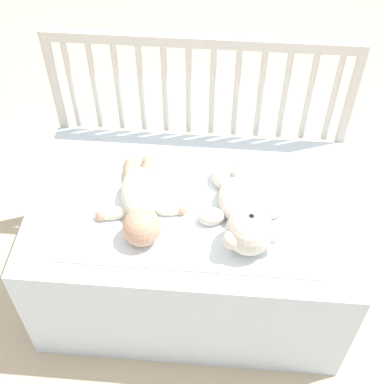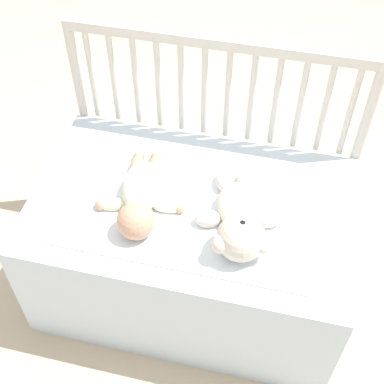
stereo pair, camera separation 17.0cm
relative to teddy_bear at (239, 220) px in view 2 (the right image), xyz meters
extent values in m
plane|color=#C6B293|center=(-0.17, 0.08, -0.55)|extent=(12.00, 12.00, 0.00)
cube|color=silver|center=(-0.17, 0.08, -0.30)|extent=(1.07, 0.67, 0.49)
cylinder|color=beige|center=(-0.68, 0.44, -0.10)|extent=(0.04, 0.04, 0.89)
cylinder|color=beige|center=(0.35, 0.44, -0.10)|extent=(0.04, 0.04, 0.89)
cube|color=beige|center=(-0.17, 0.44, 0.32)|extent=(1.03, 0.03, 0.04)
cylinder|color=beige|center=(-0.62, 0.44, 0.12)|extent=(0.02, 0.02, 0.36)
cylinder|color=beige|center=(-0.54, 0.44, 0.12)|extent=(0.02, 0.02, 0.36)
cylinder|color=beige|center=(-0.46, 0.44, 0.12)|extent=(0.02, 0.02, 0.36)
cylinder|color=beige|center=(-0.37, 0.44, 0.12)|extent=(0.02, 0.02, 0.36)
cylinder|color=beige|center=(-0.29, 0.44, 0.12)|extent=(0.02, 0.02, 0.36)
cylinder|color=beige|center=(-0.21, 0.44, 0.12)|extent=(0.02, 0.02, 0.36)
cylinder|color=beige|center=(-0.13, 0.44, 0.12)|extent=(0.02, 0.02, 0.36)
cylinder|color=beige|center=(-0.04, 0.44, 0.12)|extent=(0.02, 0.02, 0.36)
cylinder|color=beige|center=(0.04, 0.44, 0.12)|extent=(0.02, 0.02, 0.36)
cylinder|color=beige|center=(0.12, 0.44, 0.12)|extent=(0.02, 0.02, 0.36)
cylinder|color=beige|center=(0.21, 0.44, 0.12)|extent=(0.02, 0.02, 0.36)
cylinder|color=beige|center=(0.29, 0.44, 0.12)|extent=(0.02, 0.02, 0.36)
cube|color=white|center=(-0.17, 0.07, -0.06)|extent=(0.82, 0.51, 0.01)
ellipsoid|color=silver|center=(-0.02, 0.07, -0.02)|extent=(0.17, 0.21, 0.09)
sphere|color=silver|center=(0.02, -0.08, 0.01)|extent=(0.15, 0.15, 0.15)
sphere|color=beige|center=(0.02, -0.08, 0.06)|extent=(0.06, 0.06, 0.06)
sphere|color=black|center=(0.02, -0.08, 0.08)|extent=(0.02, 0.02, 0.02)
sphere|color=silver|center=(0.08, -0.09, 0.02)|extent=(0.06, 0.06, 0.06)
sphere|color=silver|center=(-0.03, -0.11, 0.02)|extent=(0.06, 0.06, 0.06)
ellipsoid|color=silver|center=(0.09, 0.05, -0.03)|extent=(0.10, 0.07, 0.06)
ellipsoid|color=silver|center=(-0.10, 0.01, -0.03)|extent=(0.10, 0.07, 0.06)
ellipsoid|color=silver|center=(-0.01, 0.20, -0.03)|extent=(0.08, 0.11, 0.06)
ellipsoid|color=silver|center=(-0.08, 0.18, -0.03)|extent=(0.08, 0.11, 0.06)
ellipsoid|color=#EAEACC|center=(-0.33, 0.07, -0.01)|extent=(0.16, 0.23, 0.10)
sphere|color=tan|center=(-0.31, -0.08, 0.00)|extent=(0.12, 0.12, 0.12)
ellipsoid|color=#EAEACC|center=(-0.23, 0.03, -0.04)|extent=(0.12, 0.06, 0.04)
ellipsoid|color=#EAEACC|center=(-0.42, 0.00, -0.04)|extent=(0.12, 0.06, 0.04)
sphere|color=tan|center=(-0.20, 0.03, -0.04)|extent=(0.04, 0.04, 0.04)
sphere|color=tan|center=(-0.45, -0.01, -0.04)|extent=(0.04, 0.04, 0.04)
ellipsoid|color=tan|center=(-0.32, 0.19, -0.03)|extent=(0.07, 0.12, 0.05)
ellipsoid|color=tan|center=(-0.38, 0.18, -0.03)|extent=(0.07, 0.12, 0.05)
sphere|color=tan|center=(-0.33, 0.24, -0.04)|extent=(0.04, 0.04, 0.04)
sphere|color=tan|center=(-0.39, 0.23, -0.04)|extent=(0.04, 0.04, 0.04)
camera|label=1|loc=(-0.07, -1.05, 1.27)|focal=50.00mm
camera|label=2|loc=(0.10, -1.03, 1.27)|focal=50.00mm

